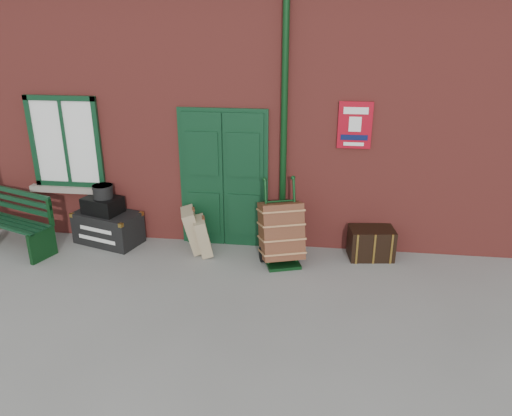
% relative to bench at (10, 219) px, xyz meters
% --- Properties ---
extents(ground, '(80.00, 80.00, 0.00)m').
position_rel_bench_xyz_m(ground, '(3.71, -0.87, -0.50)').
color(ground, gray).
rests_on(ground, ground).
extents(station_building, '(10.30, 4.30, 4.36)m').
position_rel_bench_xyz_m(station_building, '(3.71, 2.62, 1.66)').
color(station_building, maroon).
rests_on(station_building, ground).
extents(bench, '(1.69, 1.03, 1.00)m').
position_rel_bench_xyz_m(bench, '(0.00, 0.00, 0.00)').
color(bench, '#0D311B').
rests_on(bench, ground).
extents(houdini_trunk, '(1.19, 0.87, 0.53)m').
position_rel_bench_xyz_m(houdini_trunk, '(1.47, 0.38, -0.24)').
color(houdini_trunk, black).
rests_on(houdini_trunk, ground).
extents(strongbox, '(0.68, 0.58, 0.27)m').
position_rel_bench_xyz_m(strongbox, '(1.42, 0.38, 0.16)').
color(strongbox, black).
rests_on(strongbox, houdini_trunk).
extents(hatbox, '(0.40, 0.40, 0.21)m').
position_rel_bench_xyz_m(hatbox, '(1.45, 0.38, 0.40)').
color(hatbox, black).
rests_on(hatbox, strongbox).
extents(suitcase_back, '(0.49, 0.58, 0.72)m').
position_rel_bench_xyz_m(suitcase_back, '(2.95, 0.27, -0.14)').
color(suitcase_back, '#9D8A67').
rests_on(suitcase_back, ground).
extents(suitcase_front, '(0.41, 0.51, 0.61)m').
position_rel_bench_xyz_m(suitcase_front, '(3.13, 0.17, -0.20)').
color(suitcase_front, '#9D8A67').
rests_on(suitcase_front, ground).
extents(porter_trolley, '(0.80, 0.83, 1.29)m').
position_rel_bench_xyz_m(porter_trolley, '(4.39, 0.06, -0.01)').
color(porter_trolley, black).
rests_on(porter_trolley, ground).
extents(dark_trunk, '(0.73, 0.53, 0.49)m').
position_rel_bench_xyz_m(dark_trunk, '(5.78, 0.38, -0.26)').
color(dark_trunk, black).
rests_on(dark_trunk, ground).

